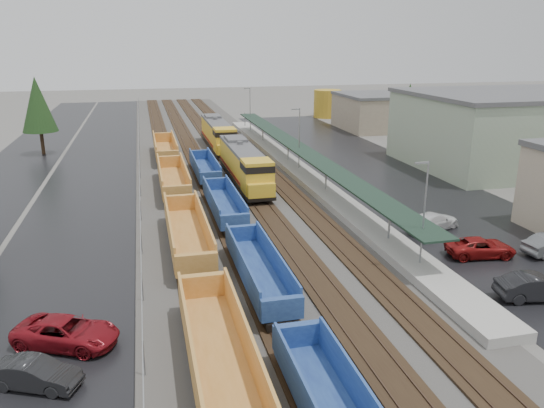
# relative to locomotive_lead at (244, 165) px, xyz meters

# --- Properties ---
(ballast_strip) EXTENTS (20.00, 160.00, 0.08)m
(ballast_strip) POSITION_rel_locomotive_lead_xyz_m (-2.00, 13.72, -2.31)
(ballast_strip) COLOR #302D2B
(ballast_strip) RESTS_ON ground
(trackbed) EXTENTS (14.60, 160.00, 0.22)m
(trackbed) POSITION_rel_locomotive_lead_xyz_m (-2.00, 13.72, -2.20)
(trackbed) COLOR black
(trackbed) RESTS_ON ground
(west_parking_lot) EXTENTS (10.00, 160.00, 0.02)m
(west_parking_lot) POSITION_rel_locomotive_lead_xyz_m (-17.00, 13.72, -2.34)
(west_parking_lot) COLOR black
(west_parking_lot) RESTS_ON ground
(west_road) EXTENTS (9.00, 160.00, 0.02)m
(west_road) POSITION_rel_locomotive_lead_xyz_m (-27.00, 13.72, -2.34)
(west_road) COLOR black
(west_road) RESTS_ON ground
(east_commuter_lot) EXTENTS (16.00, 100.00, 0.02)m
(east_commuter_lot) POSITION_rel_locomotive_lead_xyz_m (17.00, 3.72, -2.34)
(east_commuter_lot) COLOR black
(east_commuter_lot) RESTS_ON ground
(station_platform) EXTENTS (3.00, 80.00, 8.00)m
(station_platform) POSITION_rel_locomotive_lead_xyz_m (7.50, 3.73, -1.62)
(station_platform) COLOR #9E9B93
(station_platform) RESTS_ON ground
(chainlink_fence) EXTENTS (0.08, 160.04, 2.02)m
(chainlink_fence) POSITION_rel_locomotive_lead_xyz_m (-11.50, 12.16, -0.74)
(chainlink_fence) COLOR gray
(chainlink_fence) RESTS_ON ground
(industrial_buildings) EXTENTS (32.52, 75.30, 9.50)m
(industrial_buildings) POSITION_rel_locomotive_lead_xyz_m (35.76, -0.43, 1.89)
(industrial_buildings) COLOR tan
(industrial_buildings) RESTS_ON ground
(distant_hills) EXTENTS (301.00, 140.00, 25.20)m
(distant_hills) POSITION_rel_locomotive_lead_xyz_m (42.79, 164.41, -2.35)
(distant_hills) COLOR #485844
(distant_hills) RESTS_ON ground
(tree_west_far) EXTENTS (4.84, 4.84, 11.00)m
(tree_west_far) POSITION_rel_locomotive_lead_xyz_m (-25.00, 23.72, 4.77)
(tree_west_far) COLOR #332316
(tree_west_far) RESTS_ON ground
(tree_east) EXTENTS (4.40, 4.40, 10.00)m
(tree_east) POSITION_rel_locomotive_lead_xyz_m (26.00, 11.72, 4.12)
(tree_east) COLOR #332316
(tree_east) RESTS_ON ground
(locomotive_lead) EXTENTS (2.95, 19.45, 4.40)m
(locomotive_lead) POSITION_rel_locomotive_lead_xyz_m (0.00, 0.00, 0.00)
(locomotive_lead) COLOR black
(locomotive_lead) RESTS_ON ground
(locomotive_trail) EXTENTS (2.95, 19.45, 4.40)m
(locomotive_trail) POSITION_rel_locomotive_lead_xyz_m (0.00, 21.00, 0.00)
(locomotive_trail) COLOR black
(locomotive_trail) RESTS_ON ground
(well_string_yellow) EXTENTS (2.86, 84.95, 2.54)m
(well_string_yellow) POSITION_rel_locomotive_lead_xyz_m (-8.00, -17.98, -1.12)
(well_string_yellow) COLOR #B77C32
(well_string_yellow) RESTS_ON ground
(well_string_blue) EXTENTS (2.48, 73.63, 2.20)m
(well_string_blue) POSITION_rel_locomotive_lead_xyz_m (-4.00, -25.73, -1.24)
(well_string_blue) COLOR navy
(well_string_blue) RESTS_ON ground
(storage_tank) EXTENTS (5.79, 5.79, 5.79)m
(storage_tank) POSITION_rel_locomotive_lead_xyz_m (27.82, 51.08, 0.54)
(storage_tank) COLOR gold
(storage_tank) RESTS_ON ground
(parked_car_west_b) EXTENTS (3.06, 4.47, 1.39)m
(parked_car_west_b) POSITION_rel_locomotive_lead_xyz_m (-16.47, -33.90, -1.66)
(parked_car_west_b) COLOR black
(parked_car_west_b) RESTS_ON ground
(parked_car_west_c) EXTENTS (4.60, 6.11, 1.54)m
(parked_car_west_c) POSITION_rel_locomotive_lead_xyz_m (-15.49, -30.44, -1.58)
(parked_car_west_c) COLOR maroon
(parked_car_west_c) RESTS_ON ground
(parked_car_east_a) EXTENTS (2.57, 5.22, 1.64)m
(parked_car_east_a) POSITION_rel_locomotive_lead_xyz_m (12.56, -31.81, -1.53)
(parked_car_east_a) COLOR black
(parked_car_east_a) RESTS_ON ground
(parked_car_east_b) EXTENTS (3.08, 5.44, 1.43)m
(parked_car_east_b) POSITION_rel_locomotive_lead_xyz_m (13.37, -24.81, -1.64)
(parked_car_east_b) COLOR maroon
(parked_car_east_b) RESTS_ON ground
(parked_car_east_c) EXTENTS (4.19, 5.79, 1.56)m
(parked_car_east_c) POSITION_rel_locomotive_lead_xyz_m (12.90, -18.70, -1.58)
(parked_car_east_c) COLOR silver
(parked_car_east_c) RESTS_ON ground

